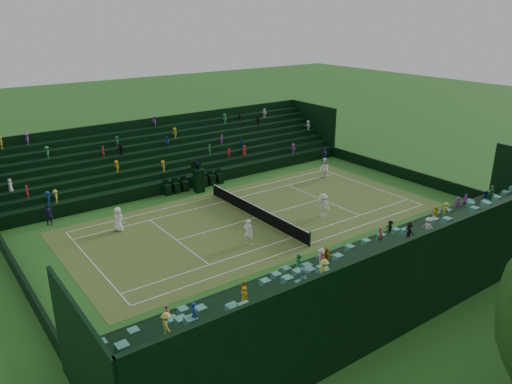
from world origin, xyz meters
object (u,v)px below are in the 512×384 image
at_px(umpire_chair, 199,177).
at_px(player_far_east, 323,205).
at_px(player_near_east, 248,232).
at_px(player_near_west, 118,219).
at_px(tennis_net, 256,211).
at_px(player_far_west, 324,169).

bearing_deg(umpire_chair, player_far_east, 24.72).
bearing_deg(umpire_chair, player_near_east, -13.10).
xyz_separation_m(umpire_chair, player_near_west, (3.59, -8.31, -0.38)).
bearing_deg(player_near_west, tennis_net, -135.91).
distance_m(umpire_chair, player_near_east, 10.83).
height_order(umpire_chair, player_near_west, umpire_chair).
xyz_separation_m(tennis_net, player_far_east, (2.64, 4.04, 0.36)).
height_order(tennis_net, player_near_west, player_near_west).
bearing_deg(player_far_east, tennis_net, -139.39).
bearing_deg(player_near_west, player_far_east, -139.39).
distance_m(umpire_chair, player_near_west, 9.06).
relative_size(tennis_net, umpire_chair, 4.03).
bearing_deg(player_far_east, player_near_east, -101.21).
bearing_deg(player_near_east, player_far_east, -116.35).
relative_size(tennis_net, player_near_west, 6.85).
relative_size(player_near_west, player_near_east, 0.97).
bearing_deg(player_far_east, player_far_west, 119.66).
bearing_deg(tennis_net, player_far_west, 109.68).
relative_size(umpire_chair, player_far_west, 1.51).
relative_size(player_near_east, player_far_west, 0.92).
height_order(player_near_west, player_far_east, player_far_east).
height_order(umpire_chair, player_far_east, umpire_chair).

